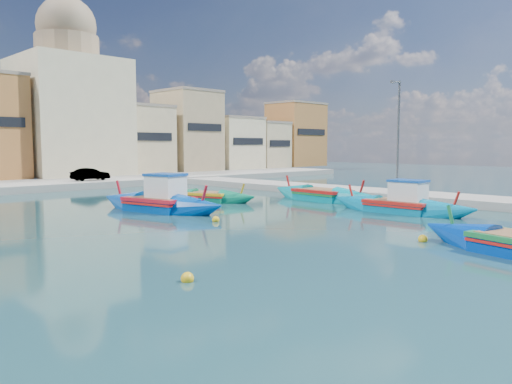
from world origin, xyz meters
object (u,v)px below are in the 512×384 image
church_block (69,100)px  luzzu_turquoise_cabin (400,206)px  luzzu_blue_cabin (160,204)px  luzzu_green (208,198)px  quay_street_lamp (398,136)px  luzzu_cyan_mid (322,196)px

church_block → luzzu_turquoise_cabin: 38.43m
luzzu_blue_cabin → luzzu_green: size_ratio=1.34×
church_block → quay_street_lamp: bearing=-77.7°
quay_street_lamp → luzzu_blue_cabin: (-14.85, 6.31, -3.94)m
quay_street_lamp → luzzu_cyan_mid: quay_street_lamp is taller
luzzu_turquoise_cabin → luzzu_cyan_mid: (1.83, 6.80, -0.06)m
quay_street_lamp → luzzu_green: bearing=140.7°
luzzu_green → luzzu_turquoise_cabin: bearing=-70.6°
church_block → luzzu_blue_cabin: 29.76m
church_block → luzzu_cyan_mid: church_block is taller
luzzu_blue_cabin → luzzu_turquoise_cabin: bearing=-47.4°
church_block → luzzu_turquoise_cabin: church_block is taller
church_block → luzzu_blue_cabin: (-7.41, -27.69, -8.01)m
luzzu_turquoise_cabin → luzzu_cyan_mid: bearing=75.0°
luzzu_cyan_mid → luzzu_green: size_ratio=1.31×
church_block → luzzu_green: church_block is taller
church_block → luzzu_turquoise_cabin: bearing=-87.5°
luzzu_turquoise_cabin → luzzu_green: bearing=109.4°
quay_street_lamp → luzzu_cyan_mid: size_ratio=0.86×
quay_street_lamp → luzzu_turquoise_cabin: 7.88m
luzzu_green → luzzu_cyan_mid: bearing=-39.1°
luzzu_turquoise_cabin → luzzu_cyan_mid: luzzu_turquoise_cabin is taller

